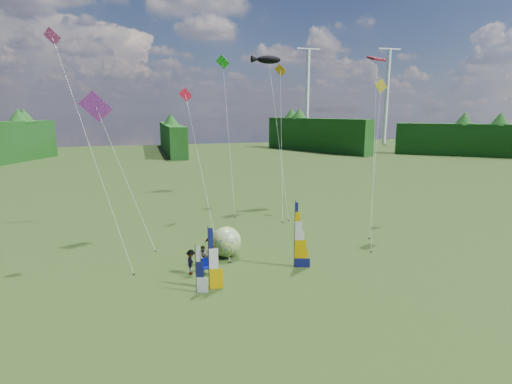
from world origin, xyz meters
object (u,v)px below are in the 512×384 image
object	(u,v)px
side_banner_far	(196,270)
kite_whale	(278,127)
bol_inflatable	(226,242)
spectator_d	(211,244)
side_banner_left	(209,259)
spectator_a	(214,257)
feather_banner_main	(295,235)
camp_chair	(206,267)
spectator_b	(204,256)
spectator_c	(191,262)

from	to	relation	value
side_banner_far	kite_whale	world-z (taller)	kite_whale
bol_inflatable	kite_whale	size ratio (longest dim) A/B	0.13
spectator_d	kite_whale	world-z (taller)	kite_whale
side_banner_left	spectator_d	world-z (taller)	side_banner_left
side_banner_left	bol_inflatable	xyz separation A→B (m)	(2.21, 5.30, -0.83)
kite_whale	spectator_a	bearing A→B (deg)	-101.61
side_banner_left	kite_whale	world-z (taller)	kite_whale
bol_inflatable	spectator_a	size ratio (longest dim) A/B	1.36
feather_banner_main	side_banner_far	xyz separation A→B (m)	(-7.20, -2.05, -0.88)
feather_banner_main	spectator_a	xyz separation A→B (m)	(-5.46, 1.39, -1.52)
side_banner_left	camp_chair	distance (m)	2.82
spectator_b	side_banner_far	bearing A→B (deg)	-98.81
side_banner_left	side_banner_far	xyz separation A→B (m)	(-0.83, -0.24, -0.49)
spectator_d	bol_inflatable	bearing A→B (deg)	-176.37
spectator_b	camp_chair	xyz separation A→B (m)	(-0.02, -1.28, -0.25)
side_banner_far	camp_chair	distance (m)	3.01
camp_chair	kite_whale	world-z (taller)	kite_whale
kite_whale	feather_banner_main	bearing A→B (deg)	-83.58
side_banner_far	spectator_d	bearing A→B (deg)	92.06
side_banner_far	spectator_c	world-z (taller)	side_banner_far
side_banner_far	spectator_b	distance (m)	4.14
spectator_a	spectator_b	xyz separation A→B (m)	(-0.68, 0.49, -0.07)
side_banner_left	bol_inflatable	size ratio (longest dim) A/B	1.72
feather_banner_main	kite_whale	distance (m)	18.49
side_banner_far	camp_chair	world-z (taller)	side_banner_far
side_banner_left	bol_inflatable	distance (m)	5.80
kite_whale	side_banner_left	bearing A→B (deg)	-98.97
feather_banner_main	spectator_d	xyz separation A→B (m)	(-5.22, 3.97, -1.45)
spectator_a	camp_chair	bearing A→B (deg)	-161.69
feather_banner_main	spectator_c	world-z (taller)	feather_banner_main
side_banner_left	side_banner_far	size ratio (longest dim) A/B	1.33
side_banner_far	spectator_b	world-z (taller)	side_banner_far
spectator_d	spectator_c	bearing A→B (deg)	85.94
side_banner_left	spectator_a	distance (m)	3.51
spectator_a	spectator_c	size ratio (longest dim) A/B	0.99
side_banner_left	side_banner_far	distance (m)	1.00
side_banner_far	spectator_c	size ratio (longest dim) A/B	1.74
spectator_b	spectator_d	xyz separation A→B (m)	(0.92, 2.09, 0.15)
kite_whale	spectator_d	bearing A→B (deg)	-106.00
side_banner_left	camp_chair	xyz separation A→B (m)	(0.22, 2.40, -1.45)
side_banner_far	kite_whale	bearing A→B (deg)	78.13
bol_inflatable	spectator_b	distance (m)	2.58
spectator_a	spectator_d	xyz separation A→B (m)	(0.24, 2.58, 0.08)
side_banner_left	spectator_b	bearing A→B (deg)	94.38
spectator_b	kite_whale	distance (m)	20.01
side_banner_far	camp_chair	size ratio (longest dim) A/B	2.81
spectator_b	camp_chair	distance (m)	1.31
spectator_a	kite_whale	xyz separation A→B (m)	(9.98, 15.20, 8.33)
spectator_a	spectator_d	world-z (taller)	spectator_d
spectator_a	spectator_c	bearing A→B (deg)	166.53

